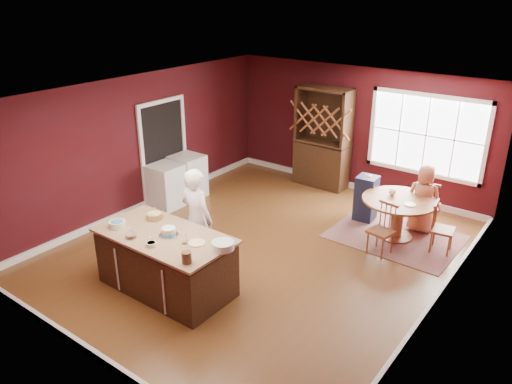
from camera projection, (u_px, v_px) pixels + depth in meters
room_shell at (262, 176)px, 8.19m from camera, size 7.00×7.00×7.00m
window at (426, 135)px, 9.87m from camera, size 2.36×0.10×1.66m
doorway at (164, 152)px, 10.40m from camera, size 0.08×1.26×2.13m
kitchen_island at (166, 263)px, 7.41m from camera, size 2.07×1.08×0.92m
dining_table at (398, 210)px, 8.91m from camera, size 1.30×1.30×0.75m
baker at (197, 219)px, 7.87m from camera, size 0.64×0.44×1.69m
layer_cake at (169, 232)px, 7.18m from camera, size 0.28×0.28×0.12m
bowl_blue at (117, 224)px, 7.43m from camera, size 0.24×0.24×0.09m
bowl_yellow at (154, 216)px, 7.68m from camera, size 0.25×0.25×0.09m
bowl_pink at (131, 236)px, 7.12m from camera, size 0.16×0.16×0.06m
bowl_olive at (151, 244)px, 6.90m from camera, size 0.15×0.15×0.06m
drinking_glass at (185, 239)px, 6.94m from camera, size 0.08×0.08×0.15m
dinner_plate at (197, 243)px, 6.97m from camera, size 0.24×0.24×0.02m
white_tub at (223, 245)px, 6.81m from camera, size 0.31×0.31×0.11m
stoneware_crock at (187, 257)px, 6.46m from camera, size 0.13×0.13×0.16m
toy_figurine at (186, 252)px, 6.67m from camera, size 0.05×0.05×0.08m
rug at (395, 236)px, 9.11m from camera, size 2.25×1.76×0.01m
chair_east at (443, 228)px, 8.45m from camera, size 0.41×0.43×0.91m
chair_south at (381, 229)px, 8.39m from camera, size 0.44×0.43×0.92m
chair_north at (428, 203)px, 9.31m from camera, size 0.46×0.45×0.96m
seated_woman at (423, 198)px, 9.11m from camera, size 0.68×0.48×1.30m
high_chair at (366, 197)px, 9.62m from camera, size 0.40×0.40×0.93m
toddler at (369, 181)px, 9.47m from camera, size 0.18×0.14×0.26m
table_plate at (410, 205)px, 8.59m from camera, size 0.20×0.20×0.02m
table_cup at (392, 193)px, 8.98m from camera, size 0.14×0.14×0.10m
hutch at (323, 138)px, 11.04m from camera, size 1.22×0.51×2.23m
washer at (166, 186)px, 10.21m from camera, size 0.62×0.60×0.90m
dryer at (188, 176)px, 10.68m from camera, size 0.63×0.61×0.92m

